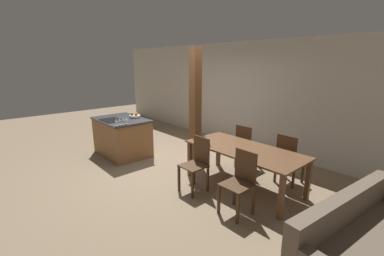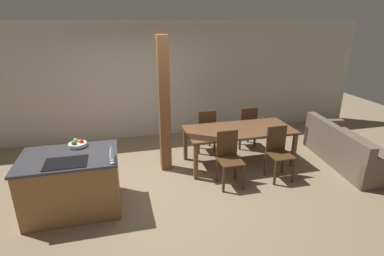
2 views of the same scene
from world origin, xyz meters
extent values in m
plane|color=#847056|center=(0.00, 0.00, 0.00)|extent=(16.00, 16.00, 0.00)
cube|color=beige|center=(0.00, 2.49, 1.35)|extent=(11.20, 0.08, 2.70)
cube|color=olive|center=(-1.36, -0.31, 0.42)|extent=(1.33, 0.91, 0.85)
cube|color=#38383D|center=(-1.36, -0.31, 0.87)|extent=(1.37, 0.95, 0.04)
cube|color=black|center=(-1.36, -0.55, 0.89)|extent=(0.56, 0.40, 0.01)
cylinder|color=silver|center=(-1.26, 0.00, 0.92)|extent=(0.27, 0.27, 0.05)
sphere|color=red|center=(-1.20, 0.00, 0.97)|extent=(0.07, 0.07, 0.07)
sphere|color=gold|center=(-1.29, 0.05, 0.97)|extent=(0.07, 0.07, 0.07)
sphere|color=#3D8E38|center=(-1.30, -0.05, 0.97)|extent=(0.08, 0.08, 0.08)
cylinder|color=silver|center=(-0.75, -0.72, 0.90)|extent=(0.06, 0.06, 0.00)
cylinder|color=silver|center=(-0.75, -0.72, 0.94)|extent=(0.01, 0.01, 0.08)
cone|color=silver|center=(-0.75, -0.72, 1.01)|extent=(0.06, 0.06, 0.07)
cylinder|color=silver|center=(-0.75, -0.64, 0.90)|extent=(0.06, 0.06, 0.00)
cylinder|color=silver|center=(-0.75, -0.64, 0.94)|extent=(0.01, 0.01, 0.08)
cone|color=silver|center=(-0.75, -0.64, 1.01)|extent=(0.06, 0.06, 0.07)
cylinder|color=silver|center=(-0.75, -0.56, 0.90)|extent=(0.06, 0.06, 0.00)
cylinder|color=silver|center=(-0.75, -0.56, 0.94)|extent=(0.01, 0.01, 0.08)
cone|color=silver|center=(-0.75, -0.56, 1.01)|extent=(0.06, 0.06, 0.07)
cylinder|color=silver|center=(-0.75, -0.49, 0.90)|extent=(0.06, 0.06, 0.00)
cylinder|color=silver|center=(-0.75, -0.49, 0.94)|extent=(0.01, 0.01, 0.08)
cone|color=silver|center=(-0.75, -0.49, 1.01)|extent=(0.06, 0.06, 0.07)
cube|color=brown|center=(1.63, 0.51, 0.71)|extent=(2.09, 0.95, 0.03)
cube|color=brown|center=(0.65, 0.10, 0.35)|extent=(0.07, 0.07, 0.70)
cube|color=brown|center=(2.61, 0.10, 0.35)|extent=(0.07, 0.07, 0.70)
cube|color=brown|center=(0.65, 0.92, 0.35)|extent=(0.07, 0.07, 0.70)
cube|color=brown|center=(2.61, 0.92, 0.35)|extent=(0.07, 0.07, 0.70)
cube|color=#472D19|center=(1.16, -0.26, 0.47)|extent=(0.40, 0.40, 0.02)
cube|color=#472D19|center=(1.16, -0.07, 0.71)|extent=(0.38, 0.02, 0.47)
cube|color=#472D19|center=(0.98, -0.44, 0.23)|extent=(0.04, 0.04, 0.46)
cube|color=#472D19|center=(1.33, -0.44, 0.23)|extent=(0.04, 0.04, 0.46)
cube|color=#472D19|center=(0.98, -0.08, 0.23)|extent=(0.04, 0.04, 0.46)
cube|color=#472D19|center=(1.33, -0.08, 0.23)|extent=(0.04, 0.04, 0.46)
cube|color=#472D19|center=(2.10, -0.26, 0.47)|extent=(0.40, 0.40, 0.02)
cube|color=#472D19|center=(2.10, -0.07, 0.71)|extent=(0.38, 0.02, 0.47)
cube|color=#472D19|center=(1.92, -0.44, 0.23)|extent=(0.04, 0.04, 0.46)
cube|color=#472D19|center=(2.27, -0.44, 0.23)|extent=(0.04, 0.04, 0.46)
cube|color=#472D19|center=(1.92, -0.08, 0.23)|extent=(0.04, 0.04, 0.46)
cube|color=#472D19|center=(2.27, -0.08, 0.23)|extent=(0.04, 0.04, 0.46)
cube|color=#472D19|center=(1.16, 1.29, 0.47)|extent=(0.40, 0.40, 0.02)
cube|color=#472D19|center=(1.16, 1.10, 0.71)|extent=(0.38, 0.02, 0.47)
cube|color=#472D19|center=(1.33, 1.47, 0.23)|extent=(0.04, 0.04, 0.46)
cube|color=#472D19|center=(0.98, 1.47, 0.23)|extent=(0.04, 0.04, 0.46)
cube|color=#472D19|center=(1.33, 1.11, 0.23)|extent=(0.04, 0.04, 0.46)
cube|color=#472D19|center=(0.98, 1.11, 0.23)|extent=(0.04, 0.04, 0.46)
cube|color=#472D19|center=(2.10, 1.29, 0.47)|extent=(0.40, 0.40, 0.02)
cube|color=#472D19|center=(2.10, 1.10, 0.71)|extent=(0.38, 0.02, 0.47)
cube|color=#472D19|center=(2.27, 1.47, 0.23)|extent=(0.04, 0.04, 0.46)
cube|color=#472D19|center=(1.92, 1.47, 0.23)|extent=(0.04, 0.04, 0.46)
cube|color=#472D19|center=(2.27, 1.11, 0.23)|extent=(0.04, 0.04, 0.46)
cube|color=#472D19|center=(1.92, 1.11, 0.23)|extent=(0.04, 0.04, 0.46)
cube|color=brown|center=(3.77, -0.04, 0.22)|extent=(1.08, 2.13, 0.45)
cube|color=brown|center=(3.43, 0.00, 0.61)|extent=(0.40, 2.05, 0.33)
cube|color=brown|center=(0.20, 0.65, 1.24)|extent=(0.19, 0.19, 2.49)
camera|label=1|loc=(4.20, -2.99, 2.19)|focal=24.00mm
camera|label=2|loc=(-0.60, -4.52, 2.74)|focal=28.00mm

